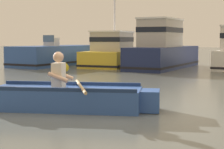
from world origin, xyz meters
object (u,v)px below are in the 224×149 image
Objects in this scene: moored_boat_blue at (57,56)px; rowboat_with_person at (69,97)px; moored_boat_navy at (163,50)px; mooring_buoy at (64,68)px; moored_boat_yellow at (114,53)px.

rowboat_with_person is at bearing -61.36° from moored_boat_blue.
moored_boat_navy reaches higher than rowboat_with_person.
mooring_buoy is at bearing -133.96° from moored_boat_navy.
moored_boat_yellow is at bearing 166.98° from moored_boat_navy.
moored_boat_navy is (2.77, -0.64, 0.21)m from moored_boat_yellow.
mooring_buoy is (-3.95, 7.73, -0.05)m from rowboat_with_person.
moored_boat_blue is at bearing 121.57° from mooring_buoy.
moored_boat_navy is 15.48× the size of mooring_buoy.
moored_boat_yellow reaches higher than moored_boat_navy.
moored_boat_blue is at bearing 177.25° from moored_boat_navy.
moored_boat_blue is (-6.42, 11.75, 0.27)m from rowboat_with_person.
moored_boat_blue is 4.73m from mooring_buoy.
moored_boat_yellow reaches higher than moored_boat_blue.
moored_boat_navy is (-0.35, 11.46, 0.66)m from rowboat_with_person.
moored_boat_yellow is 4.47m from mooring_buoy.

